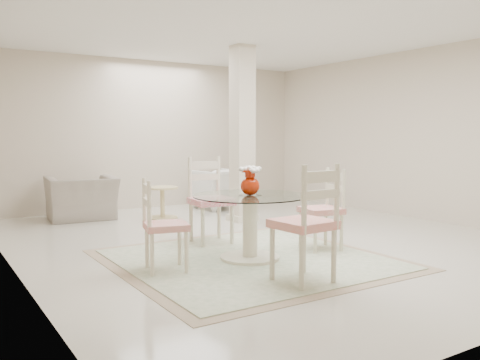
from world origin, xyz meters
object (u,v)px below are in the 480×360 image
dining_chair_north (209,193)px  dining_chair_south (309,215)px  dining_table (250,227)px  armchair_white (218,189)px  side_table (162,204)px  column (242,134)px  red_vase (251,180)px  dining_chair_west (159,219)px  dining_chair_east (326,203)px  recliner_taupe (82,198)px

dining_chair_north → dining_chair_south: size_ratio=0.98×
dining_table → armchair_white: 3.91m
dining_chair_south → side_table: bearing=-98.6°
column → side_table: column is taller
red_vase → dining_chair_south: size_ratio=0.26×
dining_chair_west → side_table: bearing=-10.3°
column → dining_chair_east: size_ratio=2.57×
column → recliner_taupe: (-2.08, 1.49, -1.01)m
red_vase → recliner_taupe: 3.78m
armchair_white → recliner_taupe: bearing=-7.5°
dining_table → dining_chair_north: (0.06, 1.02, 0.26)m
recliner_taupe → side_table: bearing=152.3°
recliner_taupe → side_table: size_ratio=2.00×
dining_table → recliner_taupe: size_ratio=1.17×
column → dining_chair_south: column is taller
red_vase → dining_chair_north: (0.06, 1.03, -0.25)m
dining_table → dining_chair_south: bearing=-92.8°
dining_table → armchair_white: size_ratio=1.52×
dining_table → armchair_white: (1.64, 3.55, 0.01)m
red_vase → dining_chair_north: 1.06m
side_table → armchair_white: bearing=23.6°
column → dining_chair_north: (-1.23, -1.14, -0.73)m
column → recliner_taupe: 2.75m
recliner_taupe → red_vase: bearing=107.5°
dining_table → side_table: bearing=84.4°
red_vase → recliner_taupe: bearing=102.3°
dining_chair_west → armchair_white: (2.65, 3.48, -0.17)m
dining_chair_west → dining_table: bearing=-80.1°
dining_chair_east → dining_chair_south: (-1.07, -0.96, 0.08)m
column → dining_chair_west: size_ratio=2.68×
red_vase → dining_chair_south: (-0.05, -1.02, -0.23)m
dining_chair_north → side_table: size_ratio=2.25×
armchair_white → red_vase: bearing=60.3°
dining_table → side_table: dining_table is taller
red_vase → armchair_white: bearing=65.2°
column → dining_chair_south: size_ratio=2.25×
dining_chair_north → side_table: (0.23, 1.93, -0.38)m
dining_chair_south → side_table: 4.02m
dining_chair_north → dining_chair_south: dining_chair_south is taller
dining_chair_east → dining_chair_north: bearing=-128.4°
dining_chair_south → dining_chair_west: bearing=-52.5°
dining_chair_east → side_table: bearing=-156.0°
column → dining_chair_south: 3.53m
recliner_taupe → armchair_white: 2.44m
red_vase → dining_chair_east: 1.06m
column → armchair_white: bearing=75.7°
dining_table → dining_chair_east: 1.04m
dining_chair_south → armchair_white: dining_chair_south is taller
dining_table → red_vase: red_vase is taller
column → dining_chair_west: bearing=-137.7°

